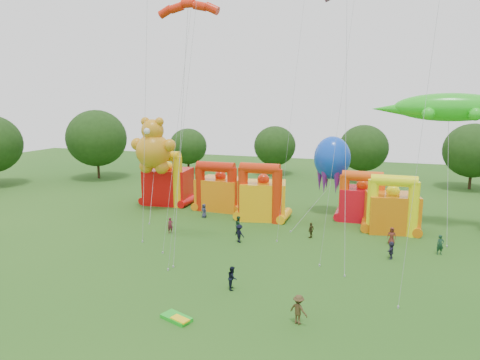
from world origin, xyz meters
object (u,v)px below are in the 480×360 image
(spectator_4, at_px, (311,230))
(gecko_kite, at_px, (449,116))
(bouncy_castle_0, at_px, (167,183))
(spectator_0, at_px, (204,211))
(bouncy_castle_2, at_px, (263,197))
(octopus_kite, at_px, (323,183))
(teddy_bear_kite, at_px, (153,168))

(spectator_4, bearing_deg, gecko_kite, 145.25)
(gecko_kite, height_order, spectator_4, gecko_kite)
(bouncy_castle_0, height_order, spectator_4, bouncy_castle_0)
(spectator_0, bearing_deg, bouncy_castle_2, 38.64)
(bouncy_castle_0, bearing_deg, gecko_kite, -1.22)
(gecko_kite, height_order, octopus_kite, gecko_kite)
(teddy_bear_kite, xyz_separation_m, gecko_kite, (32.75, 3.99, 6.53))
(octopus_kite, bearing_deg, spectator_0, -160.99)
(bouncy_castle_2, distance_m, spectator_4, 8.62)
(bouncy_castle_2, bearing_deg, spectator_0, -165.62)
(teddy_bear_kite, bearing_deg, gecko_kite, 6.95)
(bouncy_castle_0, relative_size, octopus_kite, 0.64)
(bouncy_castle_0, xyz_separation_m, spectator_4, (20.64, -8.49, -1.96))
(bouncy_castle_0, relative_size, teddy_bear_kite, 0.62)
(octopus_kite, bearing_deg, bouncy_castle_2, -156.48)
(spectator_0, xyz_separation_m, spectator_4, (13.25, -3.58, -0.03))
(bouncy_castle_2, relative_size, teddy_bear_kite, 0.58)
(spectator_4, bearing_deg, spectator_0, -81.35)
(spectator_0, distance_m, spectator_4, 13.72)
(bouncy_castle_2, relative_size, spectator_0, 4.09)
(octopus_kite, height_order, spectator_4, octopus_kite)
(teddy_bear_kite, bearing_deg, bouncy_castle_2, 6.40)
(teddy_bear_kite, xyz_separation_m, spectator_0, (6.79, -0.20, -4.71))
(octopus_kite, bearing_deg, gecko_kite, -1.54)
(gecko_kite, bearing_deg, octopus_kite, 178.46)
(bouncy_castle_0, height_order, octopus_kite, octopus_kite)
(gecko_kite, distance_m, spectator_4, 18.69)
(bouncy_castle_2, distance_m, octopus_kite, 7.26)
(octopus_kite, relative_size, spectator_4, 7.21)
(teddy_bear_kite, relative_size, spectator_0, 7.11)
(bouncy_castle_0, height_order, bouncy_castle_2, bouncy_castle_0)
(bouncy_castle_2, xyz_separation_m, gecko_kite, (19.28, 2.48, 9.51))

